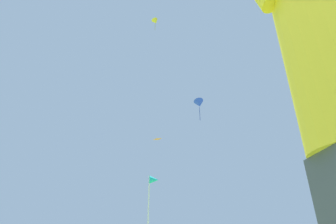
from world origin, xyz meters
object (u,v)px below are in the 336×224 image
at_px(distant_kite_orange_low_right, 157,139).
at_px(distant_kite_yellow_low_left, 155,22).
at_px(marker_flag, 153,185).
at_px(distant_kite_blue_mid_left, 199,104).

height_order(distant_kite_orange_low_right, distant_kite_yellow_low_left, distant_kite_yellow_low_left).
bearing_deg(distant_kite_yellow_low_left, marker_flag, -96.63).
bearing_deg(marker_flag, distant_kite_yellow_low_left, 83.37).
relative_size(distant_kite_yellow_low_left, marker_flag, 0.87).
distance_m(distant_kite_blue_mid_left, distant_kite_yellow_low_left, 10.91).
xyz_separation_m(distant_kite_orange_low_right, marker_flag, (-2.90, -19.27, -7.80)).
distance_m(distant_kite_blue_mid_left, marker_flag, 23.31).
relative_size(distant_kite_orange_low_right, distant_kite_yellow_low_left, 0.61).
xyz_separation_m(distant_kite_blue_mid_left, distant_kite_yellow_low_left, (-6.28, -4.67, 7.60)).
height_order(distant_kite_blue_mid_left, distant_kite_orange_low_right, distant_kite_blue_mid_left).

